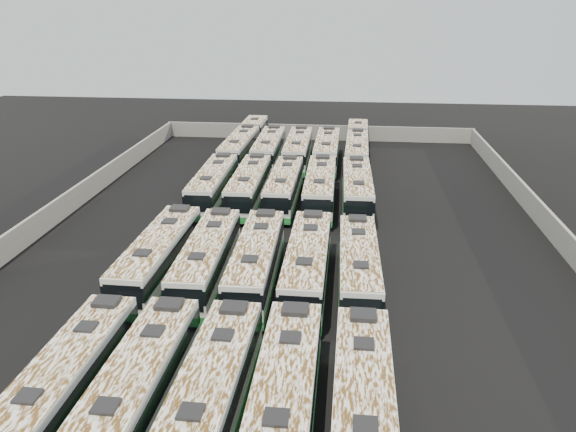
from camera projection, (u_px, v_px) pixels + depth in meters
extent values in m
plane|color=black|center=(294.00, 235.00, 49.75)|extent=(140.00, 140.00, 0.00)
cube|color=slate|center=(317.00, 132.00, 83.01)|extent=(45.20, 0.30, 2.20)
cube|color=slate|center=(558.00, 234.00, 47.16)|extent=(0.30, 73.20, 2.20)
cube|color=slate|center=(53.00, 214.00, 51.54)|extent=(0.30, 73.20, 2.20)
cube|color=white|center=(65.00, 385.00, 27.55)|extent=(2.86, 12.75, 2.91)
cube|color=#1D7730|center=(68.00, 403.00, 27.93)|extent=(2.91, 12.80, 0.44)
cube|color=black|center=(63.00, 377.00, 27.37)|extent=(2.92, 12.81, 0.97)
cube|color=white|center=(60.00, 360.00, 27.01)|extent=(2.80, 12.50, 0.07)
cube|color=black|center=(28.00, 396.00, 24.38)|extent=(1.02, 1.02, 0.15)
cube|color=black|center=(86.00, 327.00, 29.56)|extent=(1.02, 1.02, 0.15)
cube|color=black|center=(106.00, 302.00, 31.89)|extent=(1.40, 1.19, 0.28)
cylinder|color=black|center=(84.00, 357.00, 31.91)|extent=(0.31, 1.06, 1.06)
cylinder|color=black|center=(122.00, 360.00, 31.65)|extent=(0.31, 1.06, 1.06)
cube|color=white|center=(135.00, 393.00, 26.89)|extent=(2.97, 13.18, 3.01)
cube|color=#1D7730|center=(137.00, 412.00, 27.29)|extent=(3.02, 13.23, 0.46)
cube|color=black|center=(134.00, 385.00, 26.71)|extent=(3.03, 13.24, 1.01)
cube|color=white|center=(132.00, 367.00, 26.34)|extent=(2.91, 12.92, 0.08)
cube|color=black|center=(106.00, 406.00, 23.62)|extent=(1.06, 1.06, 0.15)
cube|color=black|center=(153.00, 331.00, 28.97)|extent=(1.06, 1.06, 0.15)
cube|color=black|center=(169.00, 304.00, 31.38)|extent=(1.44, 1.23, 0.28)
cylinder|color=black|center=(146.00, 362.00, 31.40)|extent=(0.33, 1.10, 1.09)
cylinder|color=black|center=(186.00, 366.00, 31.13)|extent=(0.33, 1.10, 1.09)
cube|color=white|center=(210.00, 398.00, 26.57)|extent=(2.97, 13.16, 3.01)
cube|color=#1D7730|center=(211.00, 417.00, 26.97)|extent=(3.02, 13.22, 0.46)
cube|color=black|center=(210.00, 390.00, 26.39)|extent=(3.03, 13.23, 1.01)
cube|color=white|center=(209.00, 371.00, 26.02)|extent=(2.91, 12.90, 0.08)
cube|color=black|center=(191.00, 412.00, 23.31)|extent=(1.06, 1.06, 0.15)
cube|color=black|center=(223.00, 335.00, 28.65)|extent=(1.06, 1.06, 0.15)
cube|color=black|center=(234.00, 308.00, 31.05)|extent=(1.44, 1.23, 0.28)
cylinder|color=black|center=(210.00, 366.00, 31.07)|extent=(0.33, 1.10, 1.09)
cylinder|color=black|center=(251.00, 369.00, 30.80)|extent=(0.33, 1.10, 1.09)
cube|color=white|center=(284.00, 403.00, 26.23)|extent=(2.78, 13.29, 3.04)
cube|color=#1D7730|center=(284.00, 422.00, 26.64)|extent=(2.83, 13.34, 0.47)
cube|color=black|center=(284.00, 394.00, 26.05)|extent=(2.84, 13.35, 1.02)
cube|color=white|center=(284.00, 375.00, 25.67)|extent=(2.73, 13.02, 0.08)
cube|color=black|center=(276.00, 417.00, 22.92)|extent=(1.05, 1.05, 0.16)
cube|color=black|center=(290.00, 337.00, 28.34)|extent=(1.05, 1.05, 0.16)
cube|color=black|center=(295.00, 309.00, 30.79)|extent=(1.44, 1.22, 0.29)
cylinder|color=black|center=(271.00, 370.00, 30.78)|extent=(0.31, 1.11, 1.11)
cylinder|color=black|center=(314.00, 372.00, 30.55)|extent=(0.31, 1.11, 1.11)
cube|color=white|center=(363.00, 410.00, 25.84)|extent=(2.85, 13.13, 3.00)
cube|color=#1D7730|center=(362.00, 429.00, 26.23)|extent=(2.90, 13.18, 0.46)
cube|color=black|center=(363.00, 401.00, 25.66)|extent=(2.91, 13.19, 1.01)
cube|color=white|center=(364.00, 382.00, 25.28)|extent=(2.79, 12.87, 0.08)
cube|color=black|center=(365.00, 425.00, 22.57)|extent=(1.05, 1.05, 0.15)
cube|color=black|center=(364.00, 344.00, 27.91)|extent=(1.05, 1.05, 0.15)
cube|color=black|center=(363.00, 315.00, 30.32)|extent=(1.43, 1.21, 0.28)
cylinder|color=black|center=(339.00, 375.00, 30.33)|extent=(0.32, 1.10, 1.09)
cylinder|color=black|center=(383.00, 378.00, 30.08)|extent=(0.32, 1.10, 1.09)
cube|color=white|center=(159.00, 257.00, 41.12)|extent=(2.94, 13.28, 3.03)
cube|color=#1D7730|center=(160.00, 270.00, 41.52)|extent=(2.99, 13.33, 0.46)
cube|color=black|center=(158.00, 250.00, 40.94)|extent=(3.00, 13.34, 1.02)
cube|color=black|center=(123.00, 297.00, 34.84)|extent=(2.43, 0.09, 1.60)
cube|color=#1D7730|center=(125.00, 320.00, 35.45)|extent=(2.76, 0.14, 0.31)
cube|color=white|center=(157.00, 237.00, 40.56)|extent=(2.88, 13.01, 0.08)
cube|color=black|center=(142.00, 253.00, 37.82)|extent=(1.06, 1.06, 0.15)
cube|color=black|center=(169.00, 221.00, 43.22)|extent=(1.06, 1.06, 0.15)
cube|color=black|center=(180.00, 209.00, 45.65)|extent=(1.45, 1.23, 0.29)
cylinder|color=black|center=(122.00, 301.00, 37.82)|extent=(0.32, 1.11, 1.10)
cylinder|color=black|center=(156.00, 303.00, 37.56)|extent=(0.32, 1.11, 1.10)
cylinder|color=black|center=(163.00, 249.00, 45.66)|extent=(0.32, 1.11, 1.10)
cylinder|color=black|center=(191.00, 250.00, 45.40)|extent=(0.32, 1.11, 1.10)
cube|color=white|center=(207.00, 260.00, 40.73)|extent=(3.01, 13.04, 2.97)
cube|color=#1D7730|center=(208.00, 273.00, 41.12)|extent=(3.06, 13.09, 0.45)
cube|color=black|center=(207.00, 254.00, 40.55)|extent=(3.07, 13.10, 1.00)
cube|color=black|center=(184.00, 300.00, 34.55)|extent=(2.38, 0.12, 1.57)
cube|color=#1D7730|center=(186.00, 323.00, 35.15)|extent=(2.71, 0.16, 0.30)
cube|color=white|center=(206.00, 241.00, 40.18)|extent=(2.95, 12.78, 0.08)
cube|color=black|center=(197.00, 256.00, 37.49)|extent=(1.05, 1.05, 0.15)
cube|color=black|center=(214.00, 224.00, 42.79)|extent=(1.05, 1.05, 0.15)
cube|color=black|center=(221.00, 212.00, 45.19)|extent=(1.43, 1.22, 0.28)
cylinder|color=black|center=(178.00, 304.00, 37.44)|extent=(0.33, 1.09, 1.08)
cylinder|color=black|center=(212.00, 305.00, 37.26)|extent=(0.33, 1.09, 1.08)
cylinder|color=black|center=(205.00, 252.00, 45.15)|extent=(0.33, 1.09, 1.08)
cylinder|color=black|center=(233.00, 253.00, 44.98)|extent=(0.33, 1.09, 1.08)
cube|color=white|center=(256.00, 262.00, 40.30)|extent=(2.96, 13.11, 2.99)
cube|color=#1D7730|center=(257.00, 276.00, 40.69)|extent=(3.01, 13.16, 0.46)
cube|color=black|center=(256.00, 256.00, 40.12)|extent=(3.02, 13.17, 1.00)
cube|color=black|center=(241.00, 304.00, 34.09)|extent=(2.40, 0.10, 1.58)
cube|color=#1D7730|center=(242.00, 328.00, 34.69)|extent=(2.72, 0.15, 0.30)
cube|color=white|center=(256.00, 243.00, 39.75)|extent=(2.90, 12.85, 0.08)
cube|color=black|center=(250.00, 259.00, 37.04)|extent=(1.05, 1.05, 0.15)
cube|color=black|center=(261.00, 226.00, 42.38)|extent=(1.05, 1.05, 0.15)
cube|color=black|center=(265.00, 213.00, 44.78)|extent=(1.44, 1.22, 0.28)
cylinder|color=black|center=(230.00, 307.00, 36.99)|extent=(0.32, 1.09, 1.09)
cylinder|color=black|center=(265.00, 309.00, 36.80)|extent=(0.32, 1.09, 1.09)
cylinder|color=black|center=(249.00, 254.00, 44.76)|extent=(0.32, 1.09, 1.09)
cylinder|color=black|center=(278.00, 255.00, 44.57)|extent=(0.32, 1.09, 1.09)
cube|color=white|center=(307.00, 265.00, 39.88)|extent=(2.81, 13.28, 3.04)
cube|color=#1D7730|center=(307.00, 279.00, 40.28)|extent=(2.86, 13.33, 0.46)
cube|color=black|center=(307.00, 258.00, 39.70)|extent=(2.87, 13.34, 1.02)
cube|color=black|center=(299.00, 308.00, 33.58)|extent=(2.43, 0.07, 1.60)
cube|color=#1D7730|center=(299.00, 332.00, 34.19)|extent=(2.76, 0.11, 0.31)
cube|color=white|center=(308.00, 245.00, 39.32)|extent=(2.75, 13.01, 0.08)
cube|color=black|center=(304.00, 261.00, 36.57)|extent=(1.05, 1.05, 0.15)
cube|color=black|center=(311.00, 227.00, 41.98)|extent=(1.05, 1.05, 0.15)
cube|color=black|center=(313.00, 214.00, 44.42)|extent=(1.44, 1.22, 0.29)
cylinder|color=black|center=(284.00, 311.00, 36.55)|extent=(0.31, 1.11, 1.11)
cylinder|color=black|center=(320.00, 313.00, 36.31)|extent=(0.31, 1.11, 1.11)
cylinder|color=black|center=(296.00, 256.00, 44.42)|extent=(0.31, 1.11, 1.11)
cylinder|color=black|center=(326.00, 257.00, 44.18)|extent=(0.31, 1.11, 1.11)
cube|color=white|center=(359.00, 268.00, 39.59)|extent=(2.85, 12.76, 2.92)
cube|color=#1D7730|center=(358.00, 281.00, 39.98)|extent=(2.90, 12.81, 0.45)
cube|color=black|center=(359.00, 262.00, 39.42)|extent=(2.91, 12.82, 0.98)
cube|color=black|center=(362.00, 310.00, 33.54)|extent=(2.33, 0.10, 1.54)
cube|color=#1D7730|center=(361.00, 333.00, 34.13)|extent=(2.65, 0.14, 0.30)
cube|color=white|center=(360.00, 249.00, 39.05)|extent=(2.80, 12.51, 0.07)
cube|color=black|center=(361.00, 265.00, 36.42)|extent=(1.02, 1.02, 0.15)
cube|color=black|center=(359.00, 232.00, 41.61)|extent=(1.02, 1.02, 0.15)
cube|color=black|center=(358.00, 218.00, 43.96)|extent=(1.40, 1.19, 0.28)
cylinder|color=black|center=(342.00, 313.00, 36.38)|extent=(0.31, 1.06, 1.06)
cylinder|color=black|center=(377.00, 315.00, 36.19)|extent=(0.31, 1.06, 1.06)
cylinder|color=black|center=(342.00, 259.00, 43.94)|extent=(0.31, 1.06, 1.06)
cylinder|color=black|center=(371.00, 260.00, 43.75)|extent=(0.31, 1.06, 1.06)
cube|color=white|center=(213.00, 185.00, 57.02)|extent=(2.90, 13.08, 2.99)
cube|color=#1D7730|center=(214.00, 195.00, 57.42)|extent=(2.95, 13.13, 0.46)
cube|color=black|center=(213.00, 180.00, 56.84)|extent=(2.96, 13.14, 1.00)
cube|color=black|center=(197.00, 204.00, 50.82)|extent=(2.39, 0.09, 1.58)
cube|color=#1D7730|center=(198.00, 221.00, 51.42)|extent=(2.72, 0.14, 0.30)
cube|color=white|center=(212.00, 171.00, 56.47)|extent=(2.84, 12.82, 0.08)
cube|color=black|center=(206.00, 178.00, 53.77)|extent=(1.05, 1.05, 0.15)
cube|color=black|center=(218.00, 162.00, 59.10)|extent=(1.05, 1.05, 0.15)
cube|color=black|center=(223.00, 155.00, 61.50)|extent=(1.43, 1.22, 0.28)
cylinder|color=black|center=(192.00, 211.00, 53.73)|extent=(0.32, 1.09, 1.09)
cylinder|color=black|center=(216.00, 212.00, 53.53)|extent=(0.32, 1.09, 1.09)
cylinder|color=black|center=(211.00, 185.00, 61.48)|extent=(0.32, 1.09, 1.09)
cylinder|color=black|center=(232.00, 185.00, 61.28)|extent=(0.32, 1.09, 1.09)
cube|color=white|center=(249.00, 186.00, 56.70)|extent=(2.80, 13.10, 3.00)
cube|color=#1D7730|center=(249.00, 196.00, 57.09)|extent=(2.85, 13.15, 0.46)
cube|color=black|center=(249.00, 181.00, 56.52)|extent=(2.86, 13.16, 1.00)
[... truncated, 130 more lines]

